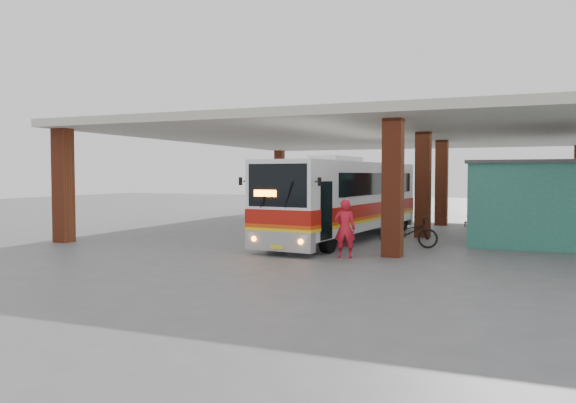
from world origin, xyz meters
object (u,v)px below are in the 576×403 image
(pedestrian, at_px, (345,229))
(red_chair, at_px, (471,220))
(motorcycle, at_px, (408,232))
(coach_bus, at_px, (345,199))

(pedestrian, relative_size, red_chair, 2.36)
(motorcycle, distance_m, red_chair, 9.26)
(motorcycle, bearing_deg, red_chair, -8.85)
(coach_bus, height_order, pedestrian, coach_bus)
(motorcycle, relative_size, red_chair, 2.68)
(coach_bus, relative_size, pedestrian, 6.28)
(motorcycle, bearing_deg, pedestrian, 157.37)
(coach_bus, bearing_deg, pedestrian, -67.71)
(coach_bus, xyz_separation_m, motorcycle, (2.80, -1.53, -1.09))
(motorcycle, bearing_deg, coach_bus, 61.33)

